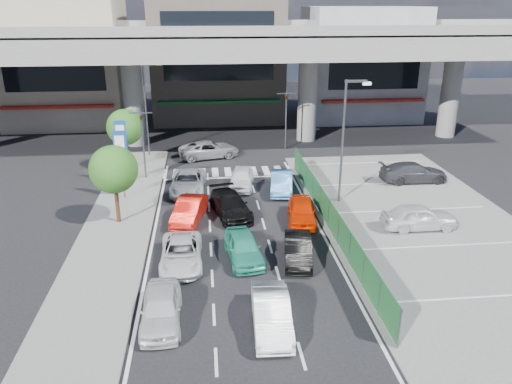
{
  "coord_description": "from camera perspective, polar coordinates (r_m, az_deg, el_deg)",
  "views": [
    {
      "loc": [
        -1.71,
        -23.99,
        12.38
      ],
      "look_at": [
        1.17,
        3.2,
        1.98
      ],
      "focal_mm": 35.0,
      "sensor_mm": 36.0,
      "label": 1
    }
  ],
  "objects": [
    {
      "name": "signboard_far",
      "position": [
        36.69,
        -15.14,
        5.38
      ],
      "size": [
        0.8,
        0.14,
        4.7
      ],
      "color": "#595B60",
      "rests_on": "ground"
    },
    {
      "name": "hatch_white_back_mid",
      "position": [
        20.65,
        1.78,
        -13.67
      ],
      "size": [
        1.65,
        4.25,
        1.38
      ],
      "primitive_type": "imported",
      "rotation": [
        0.0,
        0.0,
        -0.05
      ],
      "color": "white",
      "rests_on": "ground"
    },
    {
      "name": "building_east",
      "position": [
        59.04,
        11.82,
        14.2
      ],
      "size": [
        12.0,
        10.9,
        12.0
      ],
      "color": "gray",
      "rests_on": "ground"
    },
    {
      "name": "building_west",
      "position": [
        58.06,
        -20.87,
        13.7
      ],
      "size": [
        12.0,
        10.9,
        13.0
      ],
      "color": "#9D967F",
      "rests_on": "ground"
    },
    {
      "name": "expressway",
      "position": [
        46.17,
        -4.06,
        16.29
      ],
      "size": [
        64.0,
        14.0,
        10.75
      ],
      "color": "slate",
      "rests_on": "ground"
    },
    {
      "name": "crossing_wagon_silver",
      "position": [
        42.65,
        -5.39,
        4.85
      ],
      "size": [
        5.5,
        3.44,
        1.42
      ],
      "primitive_type": "imported",
      "rotation": [
        0.0,
        0.0,
        1.8
      ],
      "color": "gray",
      "rests_on": "ground"
    },
    {
      "name": "signboard_near",
      "position": [
        33.77,
        -15.19,
        4.07
      ],
      "size": [
        0.8,
        0.14,
        4.7
      ],
      "color": "#595B60",
      "rests_on": "ground"
    },
    {
      "name": "taxi_orange_left",
      "position": [
        30.28,
        -7.64,
        -2.08
      ],
      "size": [
        2.31,
        4.4,
        1.38
      ],
      "primitive_type": "imported",
      "rotation": [
        0.0,
        0.0,
        -0.21
      ],
      "color": "red",
      "rests_on": "ground"
    },
    {
      "name": "traffic_cone",
      "position": [
        33.37,
        7.02,
        -0.28
      ],
      "size": [
        0.46,
        0.46,
        0.78
      ],
      "primitive_type": "cone",
      "rotation": [
        0.0,
        0.0,
        -0.15
      ],
      "color": "#FE500E",
      "rests_on": "parking_lot"
    },
    {
      "name": "traffic_light_right",
      "position": [
        44.41,
        3.47,
        9.83
      ],
      "size": [
        1.6,
        1.24,
        5.2
      ],
      "color": "#595B60",
      "rests_on": "ground"
    },
    {
      "name": "kei_truck_front_right",
      "position": [
        34.72,
        2.94,
        1.12
      ],
      "size": [
        2.08,
        4.36,
        1.38
      ],
      "primitive_type": "imported",
      "rotation": [
        0.0,
        0.0,
        -0.15
      ],
      "color": "#477ABD",
      "rests_on": "ground"
    },
    {
      "name": "parked_sedan_dgrey",
      "position": [
        38.27,
        17.55,
        2.17
      ],
      "size": [
        4.9,
        2.0,
        1.42
      ],
      "primitive_type": "imported",
      "rotation": [
        0.0,
        0.0,
        1.57
      ],
      "color": "#34353A",
      "rests_on": "parking_lot"
    },
    {
      "name": "fence_run",
      "position": [
        28.38,
        8.81,
        -3.3
      ],
      "size": [
        0.16,
        22.0,
        1.8
      ],
      "primitive_type": null,
      "color": "#205F2E",
      "rests_on": "ground"
    },
    {
      "name": "hatch_black_mid_right",
      "position": [
        25.59,
        4.81,
        -6.58
      ],
      "size": [
        1.89,
        4.01,
        1.27
      ],
      "primitive_type": "imported",
      "rotation": [
        0.0,
        0.0,
        -0.15
      ],
      "color": "black",
      "rests_on": "ground"
    },
    {
      "name": "building_center",
      "position": [
        57.2,
        -4.47,
        15.87
      ],
      "size": [
        14.0,
        10.9,
        15.0
      ],
      "color": "gray",
      "rests_on": "ground"
    },
    {
      "name": "street_lamp_left",
      "position": [
        42.93,
        -12.31,
        10.15
      ],
      "size": [
        1.65,
        0.22,
        8.0
      ],
      "color": "#595B60",
      "rests_on": "ground"
    },
    {
      "name": "street_lamp_right",
      "position": [
        32.19,
        10.23,
        6.82
      ],
      "size": [
        1.65,
        0.22,
        8.0
      ],
      "color": "#595B60",
      "rests_on": "ground"
    },
    {
      "name": "sedan_white_mid_left",
      "position": [
        25.48,
        -8.53,
        -6.92
      ],
      "size": [
        2.08,
        4.46,
        1.24
      ],
      "primitive_type": "imported",
      "rotation": [
        0.0,
        0.0,
        0.01
      ],
      "color": "silver",
      "rests_on": "ground"
    },
    {
      "name": "sedan_black_mid",
      "position": [
        30.83,
        -2.93,
        -1.51
      ],
      "size": [
        2.85,
        4.98,
        1.36
      ],
      "primitive_type": "imported",
      "rotation": [
        0.0,
        0.0,
        0.21
      ],
      "color": "black",
      "rests_on": "ground"
    },
    {
      "name": "ground",
      "position": [
        27.06,
        -1.76,
        -6.42
      ],
      "size": [
        120.0,
        120.0,
        0.0
      ],
      "primitive_type": "plane",
      "color": "black",
      "rests_on": "ground"
    },
    {
      "name": "tree_far",
      "position": [
        40.0,
        -14.75,
        7.15
      ],
      "size": [
        2.8,
        2.8,
        4.8
      ],
      "color": "#382314",
      "rests_on": "ground"
    },
    {
      "name": "taxi_orange_right",
      "position": [
        30.05,
        5.25,
        -2.16
      ],
      "size": [
        2.19,
        4.24,
        1.38
      ],
      "primitive_type": "imported",
      "rotation": [
        0.0,
        0.0,
        -0.14
      ],
      "color": "red",
      "rests_on": "ground"
    },
    {
      "name": "taxi_teal_mid",
      "position": [
        25.63,
        -1.45,
        -6.33
      ],
      "size": [
        2.09,
        4.21,
        1.38
      ],
      "primitive_type": "imported",
      "rotation": [
        0.0,
        0.0,
        0.12
      ],
      "color": "teal",
      "rests_on": "ground"
    },
    {
      "name": "sidewalk_left",
      "position": [
        31.04,
        -15.36,
        -3.35
      ],
      "size": [
        4.0,
        30.0,
        0.12
      ],
      "primitive_type": "cube",
      "color": "slate",
      "rests_on": "ground"
    },
    {
      "name": "van_white_back_left",
      "position": [
        21.29,
        -10.8,
        -12.91
      ],
      "size": [
        1.7,
        4.08,
        1.38
      ],
      "primitive_type": "imported",
      "rotation": [
        0.0,
        0.0,
        0.02
      ],
      "color": "silver",
      "rests_on": "ground"
    },
    {
      "name": "parked_sedan_white",
      "position": [
        30.38,
        18.14,
        -2.7
      ],
      "size": [
        4.32,
        1.76,
        1.47
      ],
      "primitive_type": "imported",
      "rotation": [
        0.0,
        0.0,
        1.56
      ],
      "color": "silver",
      "rests_on": "parking_lot"
    },
    {
      "name": "traffic_light_left",
      "position": [
        37.24,
        -12.91,
        7.2
      ],
      "size": [
        1.6,
        1.24,
        5.2
      ],
      "color": "#595B60",
      "rests_on": "ground"
    },
    {
      "name": "sedan_white_front_mid",
      "position": [
        35.5,
        -1.67,
        1.59
      ],
      "size": [
        2.2,
        4.24,
        1.38
      ],
      "primitive_type": "imported",
      "rotation": [
        0.0,
        0.0,
        -0.15
      ],
      "color": "white",
      "rests_on": "ground"
    },
    {
      "name": "tree_near",
      "position": [
        29.88,
        -15.96,
        2.48
      ],
      "size": [
        2.8,
        2.8,
        4.8
      ],
      "color": "#382314",
      "rests_on": "ground"
    },
    {
      "name": "wagon_silver_front_left",
      "position": [
        34.98,
        -7.79,
        1.1
      ],
      "size": [
        2.52,
        5.07,
        1.38
      ],
      "primitive_type": "imported",
      "rotation": [
        0.0,
        0.0,
        -0.05
      ],
      "color": "silver",
      "rests_on": "ground"
    },
    {
      "name": "parking_lot",
      "position": [
        31.46,
        18.38,
        -3.42
      ],
      "size": [
        12.0,
        28.0,
        0.06
      ],
      "primitive_type": "cube",
      "color": "slate",
      "rests_on": "ground"
    }
  ]
}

